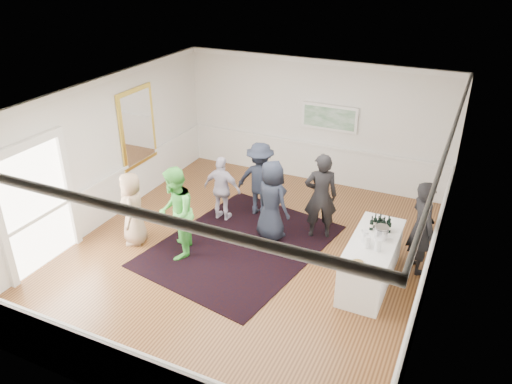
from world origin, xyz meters
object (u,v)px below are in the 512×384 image
at_px(serving_table, 371,261).
at_px(guest_navy, 272,200).
at_px(bartender, 422,227).
at_px(guest_green, 175,213).
at_px(nut_bowl, 358,264).
at_px(guest_dark_b, 321,196).
at_px(guest_tan, 133,209).
at_px(ice_bucket, 381,233).
at_px(guest_lilac, 222,189).
at_px(guest_dark_a, 260,179).

bearing_deg(serving_table, guest_navy, 163.82).
height_order(bartender, guest_navy, bartender).
distance_m(serving_table, guest_navy, 2.42).
height_order(guest_green, nut_bowl, guest_green).
relative_size(serving_table, guest_dark_b, 1.11).
bearing_deg(guest_dark_b, guest_tan, 5.00).
relative_size(bartender, ice_bucket, 7.16).
distance_m(serving_table, guest_lilac, 3.72).
bearing_deg(ice_bucket, serving_table, -120.85).
bearing_deg(guest_lilac, serving_table, 164.98).
height_order(guest_dark_b, nut_bowl, guest_dark_b).
height_order(guest_dark_b, ice_bucket, guest_dark_b).
xyz_separation_m(guest_lilac, nut_bowl, (3.53, -1.77, 0.14)).
xyz_separation_m(guest_green, guest_dark_a, (0.79, 2.26, -0.07)).
bearing_deg(nut_bowl, ice_bucket, 81.21).
xyz_separation_m(bartender, guest_navy, (-3.01, -0.10, -0.05)).
height_order(guest_tan, guest_navy, guest_navy).
distance_m(guest_green, nut_bowl, 3.66).
distance_m(bartender, guest_dark_a, 3.73).
xyz_separation_m(bartender, nut_bowl, (-0.79, -1.62, -0.04)).
xyz_separation_m(guest_dark_b, nut_bowl, (1.31, -1.98, -0.06)).
xyz_separation_m(bartender, guest_dark_b, (-2.10, 0.36, 0.02)).
xyz_separation_m(guest_green, guest_navy, (1.44, 1.43, -0.07)).
height_order(serving_table, guest_tan, guest_tan).
relative_size(guest_tan, guest_lilac, 1.04).
distance_m(guest_dark_a, guest_navy, 1.05).
xyz_separation_m(serving_table, guest_navy, (-2.29, 0.66, 0.44)).
bearing_deg(serving_table, guest_dark_b, 140.88).
bearing_deg(guest_dark_a, serving_table, 151.16).
bearing_deg(ice_bucket, guest_dark_b, 146.83).
relative_size(serving_table, ice_bucket, 8.14).
distance_m(guest_tan, guest_navy, 2.88).
height_order(guest_tan, ice_bucket, guest_tan).
height_order(guest_dark_a, guest_dark_b, guest_dark_b).
relative_size(guest_dark_a, ice_bucket, 6.72).
distance_m(serving_table, guest_dark_a, 3.32).
height_order(ice_bucket, nut_bowl, ice_bucket).
xyz_separation_m(bartender, ice_bucket, (-0.63, -0.60, 0.04)).
xyz_separation_m(guest_dark_b, ice_bucket, (1.47, -0.96, 0.02)).
bearing_deg(guest_lilac, guest_dark_a, -139.30).
height_order(guest_tan, guest_dark_b, guest_dark_b).
distance_m(guest_tan, guest_dark_b, 3.90).
distance_m(bartender, guest_green, 4.70).
bearing_deg(guest_dark_a, nut_bowl, 138.73).
bearing_deg(guest_green, nut_bowl, 64.13).
height_order(bartender, nut_bowl, bartender).
bearing_deg(guest_lilac, nut_bowl, 152.50).
relative_size(bartender, guest_dark_b, 0.97).
height_order(guest_green, guest_navy, guest_green).
distance_m(guest_tan, guest_lilac, 2.04).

